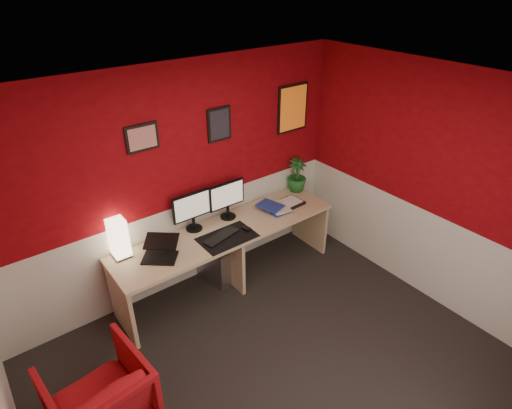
% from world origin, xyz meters
% --- Properties ---
extents(ground, '(4.00, 3.50, 0.01)m').
position_xyz_m(ground, '(0.00, 0.00, 0.00)').
color(ground, black).
rests_on(ground, ground).
extents(ceiling, '(4.00, 3.50, 0.01)m').
position_xyz_m(ceiling, '(0.00, 0.00, 2.50)').
color(ceiling, white).
rests_on(ceiling, ground).
extents(wall_back, '(4.00, 0.01, 2.50)m').
position_xyz_m(wall_back, '(0.00, 1.75, 1.25)').
color(wall_back, maroon).
rests_on(wall_back, ground).
extents(wall_right, '(0.01, 3.50, 2.50)m').
position_xyz_m(wall_right, '(2.00, 0.00, 1.25)').
color(wall_right, maroon).
rests_on(wall_right, ground).
extents(wainscot_back, '(4.00, 0.01, 1.00)m').
position_xyz_m(wainscot_back, '(0.00, 1.75, 0.50)').
color(wainscot_back, silver).
rests_on(wainscot_back, ground).
extents(wainscot_right, '(0.01, 3.50, 1.00)m').
position_xyz_m(wainscot_right, '(2.00, 0.00, 0.50)').
color(wainscot_right, silver).
rests_on(wainscot_right, ground).
extents(desk, '(2.60, 0.65, 0.73)m').
position_xyz_m(desk, '(0.36, 1.41, 0.36)').
color(desk, tan).
rests_on(desk, ground).
extents(shoji_lamp, '(0.16, 0.16, 0.40)m').
position_xyz_m(shoji_lamp, '(-0.74, 1.64, 0.93)').
color(shoji_lamp, '#FFE5B2').
rests_on(shoji_lamp, desk).
extents(laptop, '(0.40, 0.39, 0.22)m').
position_xyz_m(laptop, '(-0.46, 1.37, 0.84)').
color(laptop, black).
rests_on(laptop, desk).
extents(monitor_left, '(0.45, 0.06, 0.58)m').
position_xyz_m(monitor_left, '(0.07, 1.63, 1.02)').
color(monitor_left, black).
rests_on(monitor_left, desk).
extents(monitor_right, '(0.45, 0.06, 0.58)m').
position_xyz_m(monitor_right, '(0.51, 1.61, 1.02)').
color(monitor_right, black).
rests_on(monitor_right, desk).
extents(desk_mat, '(0.60, 0.38, 0.01)m').
position_xyz_m(desk_mat, '(0.27, 1.27, 0.73)').
color(desk_mat, black).
rests_on(desk_mat, desk).
extents(keyboard, '(0.44, 0.23, 0.02)m').
position_xyz_m(keyboard, '(0.22, 1.31, 0.74)').
color(keyboard, black).
rests_on(keyboard, desk_mat).
extents(mouse, '(0.08, 0.11, 0.03)m').
position_xyz_m(mouse, '(0.51, 1.26, 0.75)').
color(mouse, black).
rests_on(mouse, desk_mat).
extents(book_bottom, '(0.21, 0.28, 0.03)m').
position_xyz_m(book_bottom, '(0.93, 1.39, 0.74)').
color(book_bottom, navy).
rests_on(book_bottom, desk).
extents(book_middle, '(0.26, 0.32, 0.02)m').
position_xyz_m(book_middle, '(0.95, 1.40, 0.77)').
color(book_middle, silver).
rests_on(book_middle, book_bottom).
extents(book_top, '(0.28, 0.34, 0.03)m').
position_xyz_m(book_top, '(0.87, 1.40, 0.79)').
color(book_top, navy).
rests_on(book_top, book_middle).
extents(zen_tray, '(0.36, 0.26, 0.03)m').
position_xyz_m(zen_tray, '(1.24, 1.40, 0.74)').
color(zen_tray, black).
rests_on(zen_tray, desk).
extents(potted_plant, '(0.25, 0.25, 0.43)m').
position_xyz_m(potted_plant, '(1.57, 1.62, 0.95)').
color(potted_plant, '#19591E').
rests_on(potted_plant, desk).
extents(pc_tower, '(0.28, 0.48, 0.45)m').
position_xyz_m(pc_tower, '(0.25, 1.55, 0.23)').
color(pc_tower, '#99999E').
rests_on(pc_tower, ground).
extents(armchair, '(0.77, 0.79, 0.66)m').
position_xyz_m(armchair, '(-1.43, 0.56, 0.33)').
color(armchair, '#A5161C').
rests_on(armchair, ground).
extents(art_left, '(0.32, 0.02, 0.26)m').
position_xyz_m(art_left, '(-0.33, 1.74, 1.85)').
color(art_left, red).
rests_on(art_left, wall_back).
extents(art_center, '(0.28, 0.02, 0.36)m').
position_xyz_m(art_center, '(0.52, 1.74, 1.80)').
color(art_center, black).
rests_on(art_center, wall_back).
extents(art_right, '(0.44, 0.02, 0.56)m').
position_xyz_m(art_right, '(1.55, 1.74, 1.78)').
color(art_right, orange).
rests_on(art_right, wall_back).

